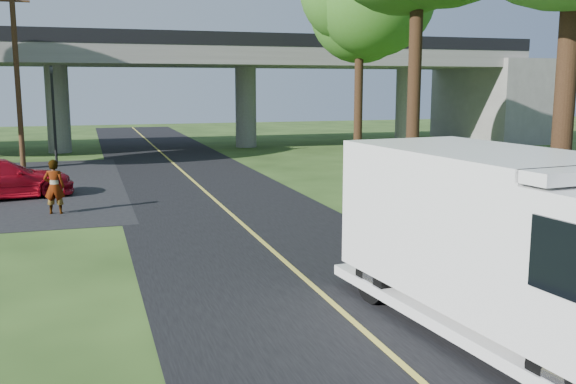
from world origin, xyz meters
name	(u,v)px	position (x,y,z in m)	size (l,w,h in m)	color
ground	(344,314)	(0.00, 0.00, 0.00)	(120.00, 120.00, 0.00)	#263D16
road	(229,213)	(0.00, 10.00, 0.01)	(7.00, 90.00, 0.02)	black
lane_line	(229,212)	(0.00, 10.00, 0.03)	(0.12, 90.00, 0.01)	gold
overpass	(155,79)	(0.00, 32.00, 4.56)	(54.00, 10.00, 7.30)	slate
traffic_signal	(53,104)	(-6.00, 26.00, 3.20)	(0.18, 0.22, 5.20)	black
utility_pole	(17,77)	(-7.50, 24.00, 4.59)	(1.60, 0.26, 9.00)	#472D19
tree_right_far	(365,1)	(9.21, 19.84, 8.30)	(5.77, 5.67, 10.99)	#382314
step_van	(510,240)	(2.19, -1.81, 1.69)	(3.45, 7.64, 3.11)	white
red_sedan	(0,179)	(-7.53, 15.15, 0.75)	(2.11, 5.19, 1.51)	#A30A18
pedestrian	(54,187)	(-5.48, 11.50, 0.91)	(0.66, 0.43, 1.81)	gray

